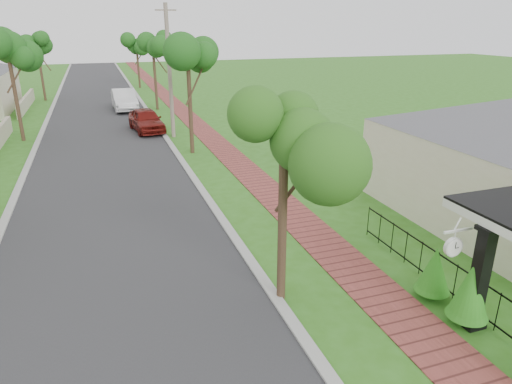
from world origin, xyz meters
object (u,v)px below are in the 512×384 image
parked_car_red (146,120)px  near_tree (284,151)px  utility_pole (170,72)px  porch_post (479,283)px  parked_car_white (124,100)px  station_clock (454,246)px

parked_car_red → near_tree: size_ratio=0.88×
near_tree → utility_pole: utility_pole is taller
porch_post → parked_car_white: 32.05m
parked_car_red → station_clock: bearing=-86.0°
parked_car_red → utility_pole: size_ratio=0.56×
near_tree → station_clock: (3.25, -2.10, -1.93)m
parked_car_white → parked_car_red: bearing=-86.5°
parked_car_red → near_tree: 20.84m
station_clock → near_tree: bearing=147.2°
utility_pole → parked_car_red: bearing=123.6°
porch_post → near_tree: bearing=146.3°
utility_pole → station_clock: (2.90, -20.60, -1.95)m
porch_post → near_tree: 5.28m
porch_post → utility_pole: (-3.40, 21.00, 2.78)m
parked_car_red → parked_car_white: bearing=88.5°
parked_car_red → parked_car_white: (-0.77, 8.48, 0.08)m
porch_post → utility_pole: size_ratio=0.33×
porch_post → parked_car_white: porch_post is taller
parked_car_white → station_clock: size_ratio=6.42×
parked_car_red → near_tree: near_tree is taller
station_clock → parked_car_red: bearing=100.7°
porch_post → parked_car_red: (-4.78, 23.08, -0.39)m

